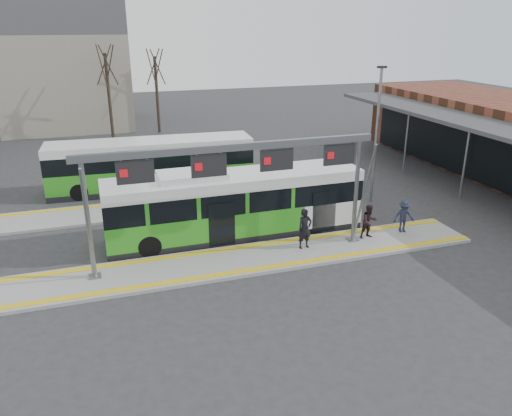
{
  "coord_description": "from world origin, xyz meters",
  "views": [
    {
      "loc": [
        -5.86,
        -19.3,
        10.1
      ],
      "look_at": [
        1.44,
        3.0,
        1.32
      ],
      "focal_mm": 35.0,
      "sensor_mm": 36.0,
      "label": 1
    }
  ],
  "objects_px": {
    "gantry": "(236,168)",
    "passenger_a": "(305,229)",
    "hero_bus": "(235,205)",
    "passenger_b": "(369,222)",
    "passenger_c": "(404,216)"
  },
  "relations": [
    {
      "from": "hero_bus",
      "to": "passenger_a",
      "type": "bearing_deg",
      "value": -47.84
    },
    {
      "from": "gantry",
      "to": "passenger_a",
      "type": "xyz_separation_m",
      "value": [
        3.26,
        -0.03,
        -3.19
      ]
    },
    {
      "from": "gantry",
      "to": "hero_bus",
      "type": "bearing_deg",
      "value": 76.09
    },
    {
      "from": "passenger_b",
      "to": "passenger_c",
      "type": "distance_m",
      "value": 2.02
    },
    {
      "from": "gantry",
      "to": "passenger_a",
      "type": "relative_size",
      "value": 6.77
    },
    {
      "from": "hero_bus",
      "to": "passenger_a",
      "type": "distance_m",
      "value": 3.85
    },
    {
      "from": "gantry",
      "to": "passenger_c",
      "type": "bearing_deg",
      "value": 1.11
    },
    {
      "from": "gantry",
      "to": "passenger_b",
      "type": "relative_size",
      "value": 7.71
    },
    {
      "from": "gantry",
      "to": "passenger_b",
      "type": "bearing_deg",
      "value": 0.62
    },
    {
      "from": "passenger_b",
      "to": "gantry",
      "type": "bearing_deg",
      "value": 176.41
    },
    {
      "from": "gantry",
      "to": "passenger_c",
      "type": "height_order",
      "value": "gantry"
    },
    {
      "from": "passenger_a",
      "to": "passenger_b",
      "type": "relative_size",
      "value": 1.14
    },
    {
      "from": "passenger_b",
      "to": "passenger_c",
      "type": "bearing_deg",
      "value": -1.51
    },
    {
      "from": "passenger_a",
      "to": "passenger_c",
      "type": "bearing_deg",
      "value": -4.76
    },
    {
      "from": "gantry",
      "to": "hero_bus",
      "type": "distance_m",
      "value": 3.94
    }
  ]
}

